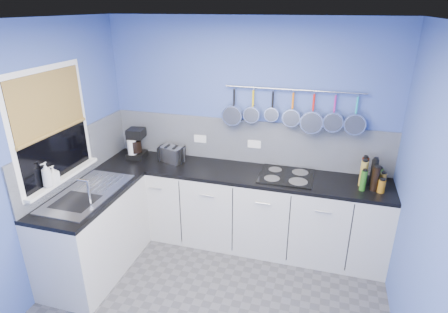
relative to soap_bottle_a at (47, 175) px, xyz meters
The scene contains 42 objects.
ceiling 2.04m from the soap_bottle_a, ahead, with size 3.20×3.00×0.02m, color white.
wall_back 2.10m from the soap_bottle_a, 43.06° to the left, with size 3.20×0.02×2.50m, color #3F54A0.
wall_left 0.14m from the soap_bottle_a, 134.91° to the right, with size 0.02×3.00×2.50m, color #3F54A0.
wall_right 3.14m from the soap_bottle_a, ahead, with size 0.02×3.00×2.50m, color #3F54A0.
backsplash_back 2.08m from the soap_bottle_a, 42.62° to the left, with size 3.20×0.02×0.50m, color #9296A4.
backsplash_left 0.52m from the soap_bottle_a, 96.37° to the left, with size 0.02×1.80×0.50m, color #9296A4.
cabinet_run_back 2.04m from the soap_bottle_a, 36.20° to the left, with size 3.20×0.60×0.86m, color beige.
worktop_back 1.92m from the soap_bottle_a, 36.20° to the left, with size 3.20×0.60×0.04m, color black.
cabinet_run_left 0.81m from the soap_bottle_a, 43.69° to the left, with size 0.60×1.20×0.86m, color beige.
worktop_left 0.43m from the soap_bottle_a, 43.69° to the left, with size 0.60×1.20×0.04m, color black.
window_frame 0.44m from the soap_bottle_a, 101.57° to the left, with size 0.01×1.00×1.10m, color white.
window_glass 0.44m from the soap_bottle_a, 100.32° to the left, with size 0.01×0.90×1.00m, color black.
bamboo_blind 0.64m from the soap_bottle_a, 98.29° to the left, with size 0.01×0.90×0.55m, color olive.
window_sill 0.26m from the soap_bottle_a, 95.20° to the left, with size 0.10×0.98×0.03m, color white.
sink_unit 0.41m from the soap_bottle_a, 43.69° to the left, with size 0.50×0.95×0.01m, color silver.
mixer_tap 0.42m from the soap_bottle_a, ahead, with size 0.12×0.08×0.26m, color silver, non-canonical shape.
socket_left 1.71m from the soap_bottle_a, 54.91° to the left, with size 0.15×0.01×0.09m, color white.
socket_right 2.15m from the soap_bottle_a, 40.55° to the left, with size 0.15×0.01×0.09m, color white.
pot_rail 2.52m from the soap_bottle_a, 34.01° to the left, with size 0.02×0.02×1.45m, color silver.
soap_bottle_a is the anchor object (origin of this frame).
soap_bottle_b 0.09m from the soap_bottle_a, 90.00° to the left, with size 0.08×0.08×0.17m, color white.
paper_towel 1.15m from the soap_bottle_a, 78.19° to the left, with size 0.11×0.11×0.24m, color white.
coffee_maker 1.20m from the soap_bottle_a, 77.68° to the left, with size 0.20×0.22×0.35m, color black, non-canonical shape.
toaster 1.38m from the soap_bottle_a, 59.20° to the left, with size 0.27×0.16×0.18m, color silver.
canister 1.41m from the soap_bottle_a, 54.96° to the left, with size 0.08×0.08×0.12m, color silver.
hob 2.35m from the soap_bottle_a, 29.05° to the left, with size 0.56×0.49×0.01m, color black.
pan_0 1.99m from the soap_bottle_a, 44.27° to the left, with size 0.22×0.12×0.41m, color silver, non-canonical shape.
pan_1 2.15m from the soap_bottle_a, 40.24° to the left, with size 0.18×0.11×0.37m, color silver, non-canonical shape.
pan_2 2.31m from the soap_bottle_a, 36.79° to the left, with size 0.16×0.08×0.35m, color silver, non-canonical shape.
pan_3 2.48m from the soap_bottle_a, 33.82° to the left, with size 0.19×0.09×0.38m, color silver, non-canonical shape.
pan_4 2.65m from the soap_bottle_a, 31.24° to the left, with size 0.24×0.12×0.43m, color silver, non-canonical shape.
pan_5 2.83m from the soap_bottle_a, 29.00° to the left, with size 0.21×0.10×0.40m, color silver, non-canonical shape.
pan_6 3.02m from the soap_bottle_a, 27.03° to the left, with size 0.22×0.10×0.41m, color silver, non-canonical shape.
condiment_0 3.22m from the soap_bottle_a, 22.50° to the left, with size 0.06×0.06×0.16m, color #3F721E.
condiment_1 3.16m from the soap_bottle_a, 23.02° to the left, with size 0.06×0.06×0.25m, color brown.
condiment_2 3.08m from the soap_bottle_a, 23.93° to the left, with size 0.07×0.07×0.26m, color #4C190C.
condiment_3 3.20m from the soap_bottle_a, 20.63° to the left, with size 0.06×0.06×0.16m, color brown.
condiment_4 3.12m from the soap_bottle_a, 21.78° to the left, with size 0.06×0.06×0.29m, color black.
condiment_5 3.02m from the soap_bottle_a, 21.96° to the left, with size 0.07×0.07×0.26m, color olive.
condiment_6 3.15m from the soap_bottle_a, 19.08° to the left, with size 0.07×0.07×0.13m, color #8C5914.
condiment_7 3.09m from the soap_bottle_a, 19.96° to the left, with size 0.07×0.07×0.25m, color black.
condiment_8 2.98m from the soap_bottle_a, 20.11° to the left, with size 0.06×0.06×0.21m, color #265919.
Camera 1 is at (0.84, -2.37, 2.60)m, focal length 29.48 mm.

